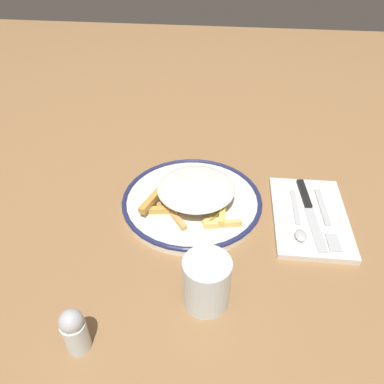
{
  "coord_description": "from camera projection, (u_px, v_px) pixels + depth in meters",
  "views": [
    {
      "loc": [
        -0.07,
        0.61,
        0.53
      ],
      "look_at": [
        0.0,
        0.0,
        0.03
      ],
      "focal_mm": 35.84,
      "sensor_mm": 36.0,
      "label": 1
    }
  ],
  "objects": [
    {
      "name": "napkin",
      "position": [
        310.0,
        216.0,
        0.77
      ],
      "size": [
        0.15,
        0.23,
        0.01
      ],
      "primitive_type": "cube",
      "rotation": [
        0.0,
        0.0,
        0.02
      ],
      "color": "silver",
      "rests_on": "ground_plane"
    },
    {
      "name": "salt_shaker",
      "position": [
        74.0,
        330.0,
        0.54
      ],
      "size": [
        0.04,
        0.04,
        0.08
      ],
      "color": "silver",
      "rests_on": "ground_plane"
    },
    {
      "name": "fries_heap",
      "position": [
        194.0,
        191.0,
        0.78
      ],
      "size": [
        0.22,
        0.22,
        0.04
      ],
      "color": "#E6A254",
      "rests_on": "plate"
    },
    {
      "name": "fork",
      "position": [
        326.0,
        218.0,
        0.75
      ],
      "size": [
        0.03,
        0.18,
        0.01
      ],
      "color": "silver",
      "rests_on": "napkin"
    },
    {
      "name": "plate",
      "position": [
        192.0,
        201.0,
        0.8
      ],
      "size": [
        0.29,
        0.29,
        0.02
      ],
      "color": "white",
      "rests_on": "ground_plane"
    },
    {
      "name": "ground_plane",
      "position": [
        192.0,
        205.0,
        0.81
      ],
      "size": [
        2.6,
        2.6,
        0.0
      ],
      "primitive_type": "plane",
      "color": "#956B43"
    },
    {
      "name": "spoon",
      "position": [
        298.0,
        224.0,
        0.74
      ],
      "size": [
        0.02,
        0.15,
        0.01
      ],
      "color": "silver",
      "rests_on": "napkin"
    },
    {
      "name": "water_glass",
      "position": [
        207.0,
        282.0,
        0.6
      ],
      "size": [
        0.08,
        0.08,
        0.09
      ],
      "primitive_type": "cylinder",
      "color": "silver",
      "rests_on": "ground_plane"
    },
    {
      "name": "knife",
      "position": [
        308.0,
        207.0,
        0.78
      ],
      "size": [
        0.04,
        0.21,
        0.01
      ],
      "color": "black",
      "rests_on": "napkin"
    }
  ]
}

